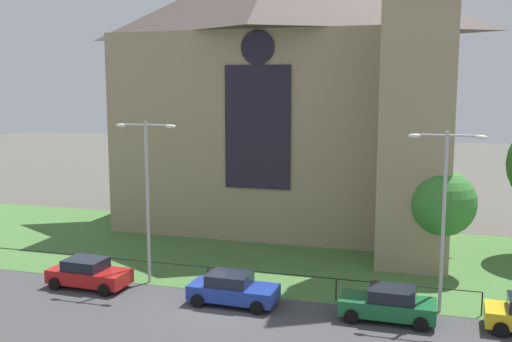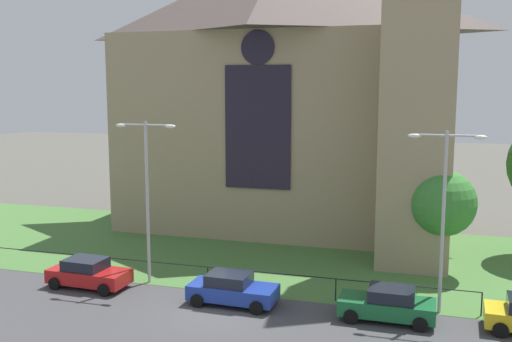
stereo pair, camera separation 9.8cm
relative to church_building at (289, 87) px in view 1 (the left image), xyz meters
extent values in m
plane|color=#56544C|center=(0.85, -7.08, -10.27)|extent=(160.00, 160.00, 0.00)
cube|color=#424244|center=(0.85, -19.08, -10.27)|extent=(120.00, 8.00, 0.01)
cube|color=#477538|center=(0.85, -9.08, -10.27)|extent=(120.00, 20.00, 0.01)
cube|color=tan|center=(-0.77, 0.63, -3.27)|extent=(22.00, 12.00, 14.00)
cube|color=black|center=(-0.77, -5.42, -2.57)|extent=(4.40, 0.16, 8.00)
cylinder|color=black|center=(-0.77, -5.42, 2.53)|extent=(2.20, 0.15, 2.20)
cube|color=tan|center=(9.23, -7.37, -1.27)|extent=(4.00, 4.00, 18.00)
cylinder|color=black|center=(-0.77, -14.58, -9.17)|extent=(26.61, 0.05, 0.05)
cylinder|color=black|center=(-7.42, -14.58, -9.72)|extent=(0.07, 0.07, 1.10)
cylinder|color=black|center=(-0.77, -14.58, -9.72)|extent=(0.06, 0.07, 1.10)
cylinder|color=black|center=(5.88, -14.58, -9.72)|extent=(0.06, 0.07, 1.10)
cylinder|color=black|center=(12.53, -14.58, -9.72)|extent=(0.07, 0.07, 1.10)
cylinder|color=#423021|center=(10.78, -8.58, -8.98)|extent=(0.58, 0.58, 2.59)
sphere|color=#387F33|center=(10.78, -8.58, -6.29)|extent=(3.70, 3.70, 3.70)
cylinder|color=#B2B2B7|center=(-4.06, -14.68, -5.98)|extent=(0.16, 0.16, 8.59)
cylinder|color=#B2B2B7|center=(-4.76, -14.68, -1.89)|extent=(1.40, 0.10, 0.10)
cylinder|color=#B2B2B7|center=(-3.36, -14.68, -1.89)|extent=(1.40, 0.10, 0.10)
ellipsoid|color=white|center=(-5.46, -14.68, -1.94)|extent=(0.57, 0.26, 0.20)
ellipsoid|color=white|center=(-2.66, -14.68, -1.94)|extent=(0.57, 0.26, 0.20)
cylinder|color=#B2B2B7|center=(10.69, -14.68, -6.08)|extent=(0.16, 0.16, 8.39)
cylinder|color=#B2B2B7|center=(9.99, -14.68, -2.08)|extent=(1.40, 0.10, 0.10)
cylinder|color=#B2B2B7|center=(11.39, -14.68, -2.08)|extent=(1.40, 0.10, 0.10)
ellipsoid|color=white|center=(9.29, -14.68, -2.13)|extent=(0.57, 0.26, 0.20)
ellipsoid|color=white|center=(12.09, -14.68, -2.13)|extent=(0.57, 0.26, 0.20)
cube|color=#B21919|center=(-6.69, -16.28, -9.66)|extent=(4.28, 2.00, 0.70)
cube|color=black|center=(-6.89, -16.27, -9.04)|extent=(2.07, 1.69, 0.55)
cylinder|color=black|center=(-5.18, -15.45, -9.95)|extent=(0.65, 0.25, 0.64)
cylinder|color=black|center=(-5.27, -17.24, -9.95)|extent=(0.65, 0.25, 0.64)
cylinder|color=black|center=(-8.12, -15.31, -9.95)|extent=(0.65, 0.25, 0.64)
cylinder|color=black|center=(-8.20, -17.11, -9.95)|extent=(0.65, 0.25, 0.64)
cube|color=#1E3899|center=(1.24, -16.43, -9.66)|extent=(4.25, 1.92, 0.70)
cube|color=black|center=(1.04, -16.42, -9.04)|extent=(2.05, 1.66, 0.55)
cylinder|color=black|center=(2.73, -15.57, -9.95)|extent=(0.65, 0.24, 0.64)
cylinder|color=black|center=(2.68, -17.37, -9.95)|extent=(0.65, 0.24, 0.64)
cylinder|color=black|center=(-0.20, -15.49, -9.95)|extent=(0.65, 0.24, 0.64)
cylinder|color=black|center=(-0.26, -17.29, -9.95)|extent=(0.65, 0.24, 0.64)
cube|color=#196033|center=(8.43, -16.31, -9.66)|extent=(4.22, 1.84, 0.70)
cube|color=black|center=(8.63, -16.31, -9.04)|extent=(2.02, 1.62, 0.55)
cylinder|color=black|center=(6.95, -17.20, -9.95)|extent=(0.64, 0.23, 0.64)
cylinder|color=black|center=(6.97, -15.40, -9.95)|extent=(0.64, 0.23, 0.64)
cylinder|color=black|center=(9.89, -17.22, -9.95)|extent=(0.64, 0.23, 0.64)
cylinder|color=black|center=(9.91, -15.42, -9.95)|extent=(0.64, 0.23, 0.64)
cylinder|color=black|center=(13.19, -15.04, -9.95)|extent=(0.65, 0.25, 0.64)
cylinder|color=black|center=(13.11, -16.84, -9.95)|extent=(0.65, 0.25, 0.64)
camera|label=1|loc=(9.88, -41.98, 0.06)|focal=41.24mm
camera|label=2|loc=(9.98, -41.95, 0.06)|focal=41.24mm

